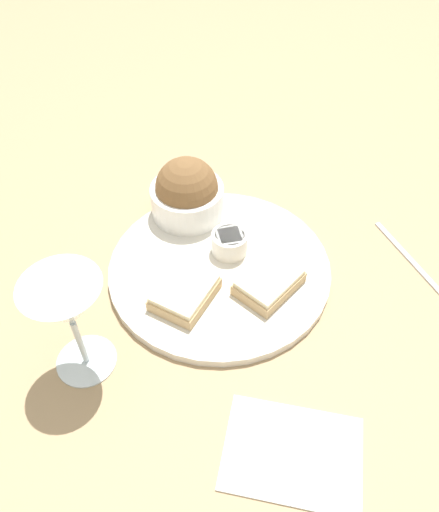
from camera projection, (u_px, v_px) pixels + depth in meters
The scene contains 9 objects.
ground_plane at pixel (220, 271), 0.76m from camera, with size 4.00×4.00×0.00m, color tan.
dinner_plate at pixel (220, 268), 0.76m from camera, with size 0.34×0.34×0.01m.
salad_bowl at pixel (187, 193), 0.80m from camera, with size 0.12×0.12×0.10m.
sauce_ramekin at pixel (230, 242), 0.76m from camera, with size 0.06×0.06×0.04m.
cheese_toast_near at pixel (185, 293), 0.70m from camera, with size 0.11×0.10×0.03m.
cheese_toast_far at pixel (269, 282), 0.72m from camera, with size 0.11×0.11×0.03m.
wine_glass at pixel (67, 309), 0.57m from camera, with size 0.10×0.10×0.16m.
napkin at pixel (293, 453), 0.57m from camera, with size 0.12×0.16×0.01m.
fork at pixel (414, 263), 0.77m from camera, with size 0.17×0.11×0.01m.
Camera 1 is at (0.49, 0.08, 0.58)m, focal length 35.00 mm.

